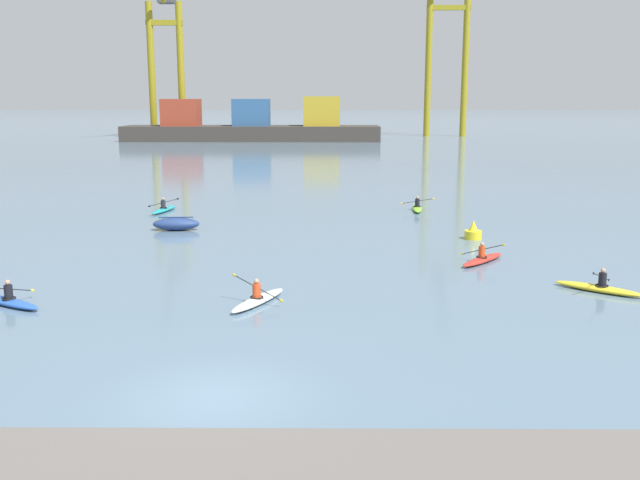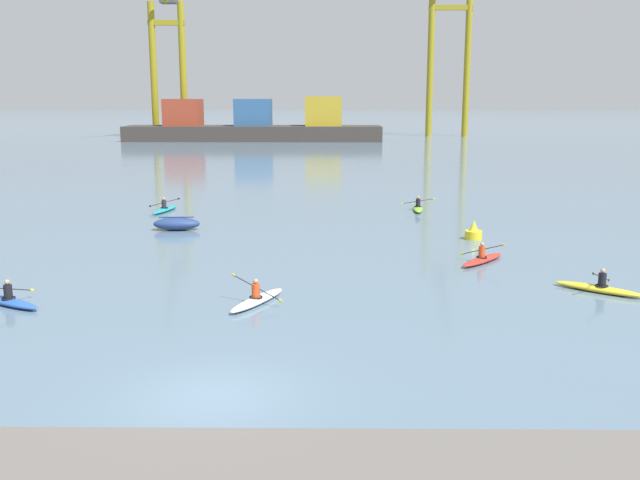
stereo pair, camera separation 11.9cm
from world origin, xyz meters
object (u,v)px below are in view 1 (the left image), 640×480
(gantry_crane_west, at_px, (165,46))
(gantry_crane_west_mid, at_px, (448,37))
(kayak_red, at_px, (483,259))
(kayak_yellow, at_px, (599,288))
(capsized_dinghy, at_px, (176,224))
(kayak_teal, at_px, (164,209))
(kayak_lime, at_px, (417,208))
(kayak_blue, at_px, (8,301))
(container_barge, at_px, (252,126))
(channel_buoy, at_px, (473,232))
(kayak_white, at_px, (258,299))

(gantry_crane_west, relative_size, gantry_crane_west_mid, 0.87)
(kayak_red, distance_m, kayak_yellow, 5.99)
(capsized_dinghy, bearing_deg, kayak_teal, 108.31)
(kayak_teal, relative_size, kayak_lime, 1.00)
(capsized_dinghy, height_order, kayak_blue, kayak_blue)
(container_barge, relative_size, kayak_yellow, 14.30)
(capsized_dinghy, bearing_deg, container_barge, 92.80)
(gantry_crane_west_mid, xyz_separation_m, kayak_yellow, (-12.19, -109.79, -18.17))
(kayak_lime, height_order, kayak_yellow, kayak_yellow)
(channel_buoy, xyz_separation_m, kayak_lime, (-1.71, 9.70, -0.19))
(container_barge, relative_size, gantry_crane_west_mid, 1.16)
(container_barge, height_order, gantry_crane_west, gantry_crane_west)
(gantry_crane_west_mid, bearing_deg, channel_buoy, -98.54)
(capsized_dinghy, relative_size, kayak_lime, 0.77)
(container_barge, bearing_deg, kayak_teal, -88.58)
(container_barge, relative_size, kayak_teal, 12.60)
(kayak_lime, bearing_deg, gantry_crane_west_mid, 79.50)
(kayak_red, bearing_deg, gantry_crane_west_mid, 81.53)
(container_barge, bearing_deg, kayak_lime, -76.20)
(container_barge, height_order, channel_buoy, container_barge)
(kayak_teal, relative_size, kayak_yellow, 1.13)
(kayak_blue, bearing_deg, kayak_lime, 51.37)
(container_barge, xyz_separation_m, kayak_lime, (18.54, -75.50, -2.36))
(kayak_red, bearing_deg, kayak_teal, 140.99)
(kayak_red, relative_size, kayak_blue, 0.93)
(kayak_red, relative_size, kayak_white, 0.90)
(channel_buoy, height_order, kayak_red, kayak_red)
(kayak_blue, distance_m, kayak_yellow, 22.08)
(container_barge, distance_m, capsized_dinghy, 82.89)
(gantry_crane_west_mid, height_order, capsized_dinghy, gantry_crane_west_mid)
(gantry_crane_west, distance_m, kayak_lime, 89.58)
(kayak_lime, distance_m, kayak_blue, 28.09)
(channel_buoy, bearing_deg, kayak_red, -97.15)
(gantry_crane_west, bearing_deg, gantry_crane_west_mid, 9.53)
(gantry_crane_west_mid, height_order, kayak_yellow, gantry_crane_west_mid)
(capsized_dinghy, distance_m, kayak_blue, 14.99)
(gantry_crane_west, xyz_separation_m, kayak_red, (35.24, -96.34, -15.94))
(gantry_crane_west_mid, xyz_separation_m, channel_buoy, (-14.93, -99.48, -17.99))
(gantry_crane_west, xyz_separation_m, kayak_blue, (16.67, -103.19, -15.94))
(container_barge, xyz_separation_m, kayak_teal, (1.90, -76.27, -2.36))
(kayak_white, relative_size, kayak_yellow, 1.09)
(container_barge, bearing_deg, kayak_white, -84.12)
(gantry_crane_west, relative_size, kayak_lime, 9.51)
(kayak_teal, distance_m, kayak_white, 22.43)
(channel_buoy, bearing_deg, kayak_white, -130.52)
(kayak_lime, bearing_deg, kayak_red, -86.07)
(container_barge, bearing_deg, gantry_crane_west, 159.86)
(container_barge, distance_m, kayak_teal, 76.33)
(gantry_crane_west, relative_size, capsized_dinghy, 12.34)
(kayak_teal, xyz_separation_m, kayak_lime, (16.65, 0.78, -0.00))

